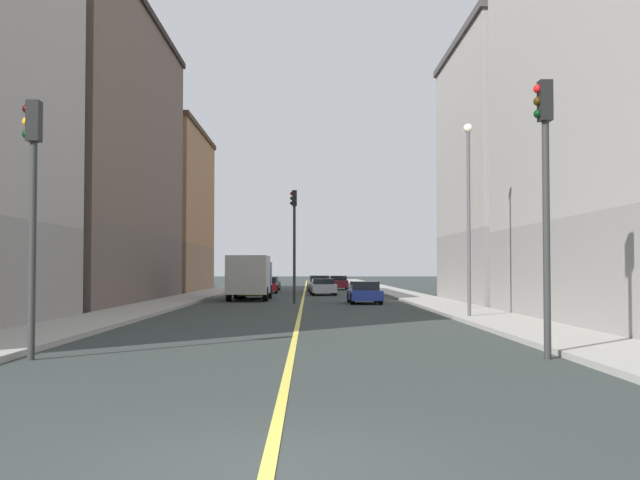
{
  "coord_description": "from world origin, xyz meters",
  "views": [
    {
      "loc": [
        0.41,
        -7.95,
        1.98
      ],
      "look_at": [
        0.95,
        31.81,
        3.44
      ],
      "focal_mm": 44.37,
      "sensor_mm": 36.0,
      "label": 1
    }
  ],
  "objects_px": {
    "building_right_distant": "(139,211)",
    "traffic_light_right_near": "(32,191)",
    "car_yellow": "(254,289)",
    "car_red": "(266,285)",
    "car_black": "(269,284)",
    "street_lamp_left_near": "(469,200)",
    "box_truck": "(250,276)",
    "building_right_midblock": "(55,155)",
    "car_maroon": "(338,283)",
    "traffic_light_left_near": "(545,179)",
    "traffic_light_median_far": "(294,231)",
    "building_left_mid": "(550,171)",
    "car_silver": "(323,287)",
    "car_white": "(319,284)",
    "car_blue": "(364,293)"
  },
  "relations": [
    {
      "from": "building_right_distant",
      "to": "traffic_light_right_near",
      "type": "distance_m",
      "value": 51.97
    },
    {
      "from": "building_right_distant",
      "to": "car_yellow",
      "type": "distance_m",
      "value": 20.1
    },
    {
      "from": "building_right_distant",
      "to": "traffic_light_right_near",
      "type": "bearing_deg",
      "value": -80.38
    },
    {
      "from": "car_red",
      "to": "car_black",
      "type": "xyz_separation_m",
      "value": [
        -0.16,
        7.91,
        -0.0
      ]
    },
    {
      "from": "street_lamp_left_near",
      "to": "box_truck",
      "type": "relative_size",
      "value": 0.98
    },
    {
      "from": "building_right_distant",
      "to": "street_lamp_left_near",
      "type": "bearing_deg",
      "value": -60.92
    },
    {
      "from": "building_right_midblock",
      "to": "street_lamp_left_near",
      "type": "relative_size",
      "value": 3.23
    },
    {
      "from": "car_maroon",
      "to": "car_red",
      "type": "distance_m",
      "value": 12.25
    },
    {
      "from": "building_right_midblock",
      "to": "traffic_light_left_near",
      "type": "xyz_separation_m",
      "value": [
        19.96,
        -28.48,
        -4.6
      ]
    },
    {
      "from": "traffic_light_median_far",
      "to": "building_right_midblock",
      "type": "bearing_deg",
      "value": 177.59
    },
    {
      "from": "building_left_mid",
      "to": "car_maroon",
      "type": "bearing_deg",
      "value": 110.35
    },
    {
      "from": "traffic_light_left_near",
      "to": "box_truck",
      "type": "distance_m",
      "value": 34.38
    },
    {
      "from": "building_left_mid",
      "to": "building_right_midblock",
      "type": "distance_m",
      "value": 28.69
    },
    {
      "from": "building_left_mid",
      "to": "street_lamp_left_near",
      "type": "height_order",
      "value": "building_left_mid"
    },
    {
      "from": "traffic_light_median_far",
      "to": "car_silver",
      "type": "height_order",
      "value": "traffic_light_median_far"
    },
    {
      "from": "traffic_light_right_near",
      "to": "car_red",
      "type": "height_order",
      "value": "traffic_light_right_near"
    },
    {
      "from": "car_maroon",
      "to": "building_right_distant",
      "type": "bearing_deg",
      "value": -158.76
    },
    {
      "from": "car_white",
      "to": "street_lamp_left_near",
      "type": "bearing_deg",
      "value": -81.79
    },
    {
      "from": "car_maroon",
      "to": "building_right_midblock",
      "type": "bearing_deg",
      "value": -120.74
    },
    {
      "from": "traffic_light_left_near",
      "to": "car_white",
      "type": "distance_m",
      "value": 51.0
    },
    {
      "from": "traffic_light_median_far",
      "to": "car_silver",
      "type": "distance_m",
      "value": 15.28
    },
    {
      "from": "building_right_midblock",
      "to": "car_black",
      "type": "relative_size",
      "value": 6.02
    },
    {
      "from": "building_right_midblock",
      "to": "car_white",
      "type": "xyz_separation_m",
      "value": [
        15.6,
        22.23,
        -7.89
      ]
    },
    {
      "from": "traffic_light_median_far",
      "to": "car_black",
      "type": "height_order",
      "value": "traffic_light_median_far"
    },
    {
      "from": "car_yellow",
      "to": "car_red",
      "type": "distance_m",
      "value": 11.85
    },
    {
      "from": "building_left_mid",
      "to": "building_right_distant",
      "type": "bearing_deg",
      "value": 140.97
    },
    {
      "from": "car_yellow",
      "to": "car_black",
      "type": "distance_m",
      "value": 19.76
    },
    {
      "from": "building_right_midblock",
      "to": "car_red",
      "type": "relative_size",
      "value": 5.86
    },
    {
      "from": "building_right_midblock",
      "to": "traffic_light_median_far",
      "type": "height_order",
      "value": "building_right_midblock"
    },
    {
      "from": "car_black",
      "to": "box_truck",
      "type": "distance_m",
      "value": 22.29
    },
    {
      "from": "traffic_light_left_near",
      "to": "car_yellow",
      "type": "distance_m",
      "value": 36.86
    },
    {
      "from": "traffic_light_left_near",
      "to": "traffic_light_median_far",
      "type": "bearing_deg",
      "value": 102.32
    },
    {
      "from": "traffic_light_median_far",
      "to": "building_left_mid",
      "type": "bearing_deg",
      "value": -0.03
    },
    {
      "from": "building_right_midblock",
      "to": "car_black",
      "type": "distance_m",
      "value": 30.12
    },
    {
      "from": "building_left_mid",
      "to": "car_black",
      "type": "distance_m",
      "value": 33.38
    },
    {
      "from": "car_blue",
      "to": "car_white",
      "type": "bearing_deg",
      "value": 95.75
    },
    {
      "from": "car_white",
      "to": "traffic_light_right_near",
      "type": "bearing_deg",
      "value": -97.78
    },
    {
      "from": "building_right_distant",
      "to": "car_red",
      "type": "bearing_deg",
      "value": -18.2
    },
    {
      "from": "building_left_mid",
      "to": "traffic_light_median_far",
      "type": "bearing_deg",
      "value": 179.97
    },
    {
      "from": "building_left_mid",
      "to": "car_yellow",
      "type": "distance_m",
      "value": 20.48
    },
    {
      "from": "car_white",
      "to": "car_blue",
      "type": "distance_m",
      "value": 22.99
    },
    {
      "from": "box_truck",
      "to": "traffic_light_median_far",
      "type": "bearing_deg",
      "value": -60.77
    },
    {
      "from": "traffic_light_right_near",
      "to": "traffic_light_median_far",
      "type": "xyz_separation_m",
      "value": [
        5.2,
        27.89,
        0.47
      ]
    },
    {
      "from": "traffic_light_right_near",
      "to": "car_yellow",
      "type": "distance_m",
      "value": 35.82
    },
    {
      "from": "car_yellow",
      "to": "street_lamp_left_near",
      "type": "bearing_deg",
      "value": -65.88
    },
    {
      "from": "building_right_distant",
      "to": "car_maroon",
      "type": "bearing_deg",
      "value": 21.24
    },
    {
      "from": "building_left_mid",
      "to": "car_yellow",
      "type": "height_order",
      "value": "building_left_mid"
    },
    {
      "from": "car_white",
      "to": "car_yellow",
      "type": "distance_m",
      "value": 15.78
    },
    {
      "from": "building_left_mid",
      "to": "car_maroon",
      "type": "distance_m",
      "value": 32.8
    },
    {
      "from": "building_right_distant",
      "to": "car_red",
      "type": "relative_size",
      "value": 4.3
    }
  ]
}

